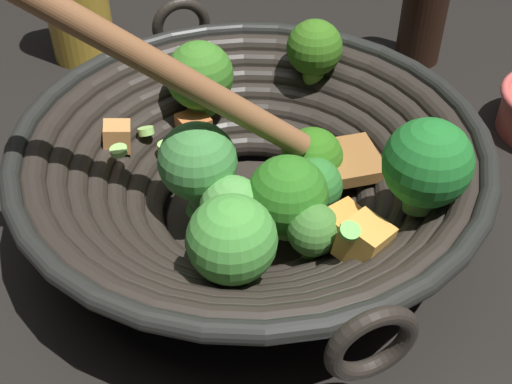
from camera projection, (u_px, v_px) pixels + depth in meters
name	position (u px, v px, depth m)	size (l,w,h in m)	color
ground_plane	(251.00, 223.00, 0.53)	(4.00, 4.00, 0.00)	black
wok	(253.00, 168.00, 0.49)	(0.35, 0.35, 0.25)	black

